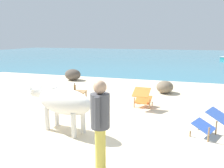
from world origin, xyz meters
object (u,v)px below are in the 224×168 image
Objects in this scene: deck_chair_near at (142,97)px; deck_chair_far at (211,122)px; bottle at (75,88)px; person_standing at (100,120)px; low_bench_table at (75,93)px; cow at (62,101)px.

deck_chair_near is 2.61m from deck_chair_far.
person_standing is (2.35, -3.78, 0.41)m from bottle.
deck_chair_far is at bearing -29.29° from low_bench_table.
cow is at bearing 34.84° from deck_chair_far.
low_bench_table is at bearing 2.07° from deck_chair_far.
bottle is at bearing 95.75° from deck_chair_near.
cow is at bearing -70.50° from bottle.
person_standing is at bearing 70.71° from deck_chair_far.
low_bench_table is 0.19m from bottle.
cow reaches higher than bottle.
person_standing reaches higher than low_bench_table.
deck_chair_near is 3.90m from person_standing.
deck_chair_near is (1.57, 2.45, -0.38)m from cow.
person_standing is at bearing 152.28° from cow.
deck_chair_near is 0.50× the size of person_standing.
person_standing reaches higher than bottle.
bottle is at bearing -98.09° from low_bench_table.
deck_chair_near reaches higher than low_bench_table.
cow is 2.93m from deck_chair_near.
cow is at bearing 151.23° from deck_chair_near.
deck_chair_far is at bearing 39.78° from person_standing.
cow is 2.07m from person_standing.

